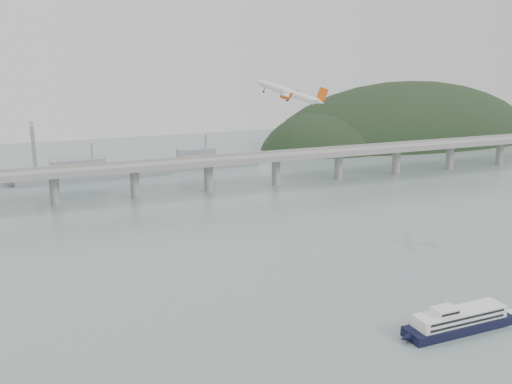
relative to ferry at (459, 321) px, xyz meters
name	(u,v)px	position (x,y,z in m)	size (l,w,h in m)	color
ground	(308,320)	(-47.23, 26.02, -3.64)	(900.00, 900.00, 0.00)	slate
bridge	(178,168)	(-48.39, 226.02, 14.01)	(800.00, 22.00, 23.90)	gray
headland	(418,157)	(237.94, 357.77, -22.98)	(365.00, 155.00, 156.00)	black
ferry	(459,321)	(0.00, 0.00, 0.00)	(71.14, 14.19, 13.41)	black
airliner	(290,93)	(-15.91, 116.34, 71.65)	(33.33, 31.90, 14.21)	white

